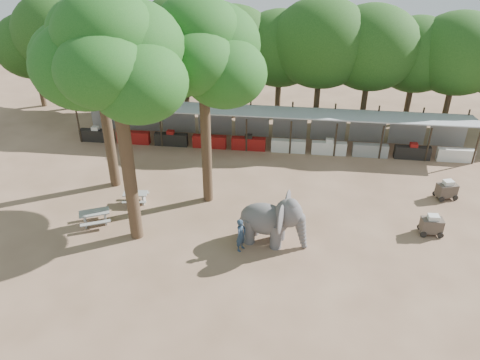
# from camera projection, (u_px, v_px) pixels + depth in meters

# --- Properties ---
(ground) EXTENTS (100.00, 100.00, 0.00)m
(ground) POSITION_uv_depth(u_px,v_px,m) (248.00, 271.00, 21.89)
(ground) COLOR brown
(ground) RESTS_ON ground
(vendor_stalls) EXTENTS (28.00, 2.99, 2.80)m
(vendor_stalls) POSITION_uv_depth(u_px,v_px,m) (270.00, 130.00, 33.23)
(vendor_stalls) COLOR #999AA1
(vendor_stalls) RESTS_ON ground
(yard_tree_left) EXTENTS (7.10, 6.90, 11.02)m
(yard_tree_left) POSITION_uv_depth(u_px,v_px,m) (95.00, 50.00, 25.03)
(yard_tree_left) COLOR #332316
(yard_tree_left) RESTS_ON ground
(yard_tree_center) EXTENTS (7.10, 6.90, 12.04)m
(yard_tree_center) POSITION_uv_depth(u_px,v_px,m) (112.00, 58.00, 19.89)
(yard_tree_center) COLOR #332316
(yard_tree_center) RESTS_ON ground
(yard_tree_back) EXTENTS (7.10, 6.90, 11.36)m
(yard_tree_back) POSITION_uv_depth(u_px,v_px,m) (201.00, 52.00, 23.34)
(yard_tree_back) COLOR #332316
(yard_tree_back) RESTS_ON ground
(backdrop_trees) EXTENTS (46.46, 5.95, 8.33)m
(backdrop_trees) POSITION_uv_depth(u_px,v_px,m) (276.00, 50.00, 35.53)
(backdrop_trees) COLOR #332316
(backdrop_trees) RESTS_ON ground
(elephant) EXTENTS (3.62, 2.70, 2.70)m
(elephant) POSITION_uv_depth(u_px,v_px,m) (273.00, 220.00, 23.18)
(elephant) COLOR #474445
(elephant) RESTS_ON ground
(handler) EXTENTS (0.65, 0.75, 1.75)m
(handler) POSITION_uv_depth(u_px,v_px,m) (241.00, 235.00, 22.86)
(handler) COLOR #26384C
(handler) RESTS_ON ground
(picnic_table_near) EXTENTS (1.99, 1.92, 0.78)m
(picnic_table_near) POSITION_uv_depth(u_px,v_px,m) (95.00, 216.00, 24.95)
(picnic_table_near) COLOR gray
(picnic_table_near) RESTS_ON ground
(picnic_table_far) EXTENTS (1.49, 1.37, 0.68)m
(picnic_table_far) POSITION_uv_depth(u_px,v_px,m) (136.00, 196.00, 26.81)
(picnic_table_far) COLOR gray
(picnic_table_far) RESTS_ON ground
(cart_front) EXTENTS (1.21, 0.82, 1.15)m
(cart_front) POSITION_uv_depth(u_px,v_px,m) (432.00, 225.00, 24.16)
(cart_front) COLOR #3B3028
(cart_front) RESTS_ON ground
(cart_back) EXTENTS (1.39, 1.11, 1.18)m
(cart_back) POSITION_uv_depth(u_px,v_px,m) (447.00, 190.00, 27.21)
(cart_back) COLOR #3B3028
(cart_back) RESTS_ON ground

